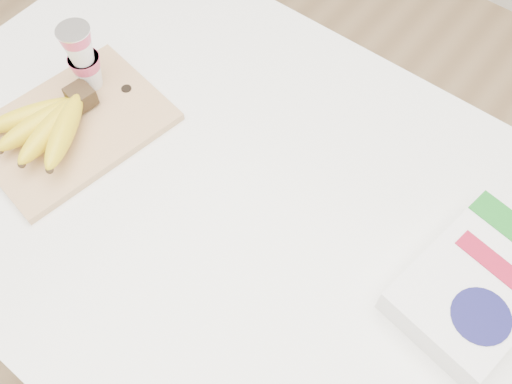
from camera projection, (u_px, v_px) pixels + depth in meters
room at (227, 46)px, 0.69m from camera, size 4.00×4.00×4.00m
table at (242, 296)px, 1.42m from camera, size 1.32×0.88×0.99m
cutting_board at (73, 127)px, 1.07m from camera, size 0.30×0.37×0.02m
bananas at (49, 123)px, 1.02m from camera, size 0.20×0.21×0.07m
yogurt_stack at (82, 56)px, 1.04m from camera, size 0.06×0.06×0.14m
cereal_box at (477, 285)px, 0.88m from camera, size 0.22×0.29×0.06m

